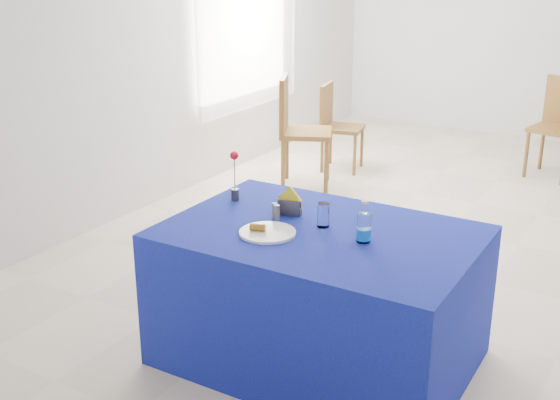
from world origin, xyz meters
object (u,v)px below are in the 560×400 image
at_px(blue_table, 319,296).
at_px(chair_bg_left, 560,120).
at_px(plate, 268,233).
at_px(chair_win_b, 335,121).
at_px(chair_win_a, 296,124).
at_px(water_bottle, 364,228).

relative_size(blue_table, chair_bg_left, 1.63).
bearing_deg(plate, blue_table, 40.81).
xyz_separation_m(blue_table, chair_win_b, (-1.54, 3.31, 0.13)).
distance_m(chair_bg_left, chair_win_a, 2.65).
bearing_deg(chair_bg_left, water_bottle, -81.36).
relative_size(plate, blue_table, 0.18).
height_order(plate, water_bottle, water_bottle).
bearing_deg(blue_table, chair_win_b, 114.99).
distance_m(plate, chair_bg_left, 4.49).
height_order(chair_bg_left, chair_win_a, chair_win_a).
xyz_separation_m(plate, chair_bg_left, (0.69, 4.43, -0.20)).
distance_m(plate, chair_win_b, 3.75).
bearing_deg(blue_table, chair_bg_left, 83.63).
xyz_separation_m(chair_bg_left, chair_win_a, (-2.09, -1.62, 0.04)).
height_order(plate, chair_bg_left, chair_bg_left).
xyz_separation_m(plate, blue_table, (0.21, 0.18, -0.39)).
relative_size(plate, chair_bg_left, 0.30).
bearing_deg(chair_win_a, chair_win_b, -31.09).
distance_m(plate, chair_win_a, 3.14).
bearing_deg(chair_win_b, chair_win_a, 161.84).
xyz_separation_m(plate, chair_win_a, (-1.40, 2.80, -0.16)).
xyz_separation_m(blue_table, chair_bg_left, (0.47, 4.25, 0.19)).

